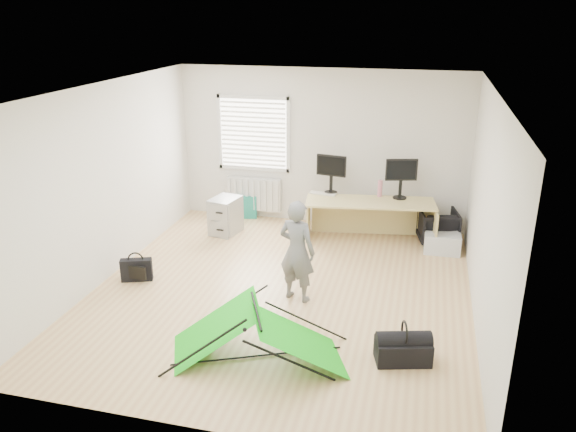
% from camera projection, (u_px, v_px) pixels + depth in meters
% --- Properties ---
extents(ground, '(5.50, 5.50, 0.00)m').
position_uv_depth(ground, '(281.00, 291.00, 7.62)').
color(ground, tan).
rests_on(ground, ground).
extents(back_wall, '(5.00, 0.02, 2.70)m').
position_uv_depth(back_wall, '(321.00, 148.00, 9.65)').
color(back_wall, silver).
rests_on(back_wall, ground).
extents(window, '(1.20, 0.06, 1.20)m').
position_uv_depth(window, '(253.00, 134.00, 9.82)').
color(window, silver).
rests_on(window, back_wall).
extents(radiator, '(1.00, 0.12, 0.60)m').
position_uv_depth(radiator, '(254.00, 194.00, 10.16)').
color(radiator, silver).
rests_on(radiator, back_wall).
extents(desk, '(2.13, 0.94, 0.70)m').
position_uv_depth(desk, '(369.00, 222.00, 9.12)').
color(desk, tan).
rests_on(desk, ground).
extents(filing_cabinet, '(0.50, 0.60, 0.62)m').
position_uv_depth(filing_cabinet, '(226.00, 216.00, 9.50)').
color(filing_cabinet, '#9EA0A3').
rests_on(filing_cabinet, ground).
extents(monitor_left, '(0.51, 0.19, 0.48)m').
position_uv_depth(monitor_left, '(331.00, 179.00, 9.32)').
color(monitor_left, black).
rests_on(monitor_left, desk).
extents(monitor_right, '(0.52, 0.24, 0.49)m').
position_uv_depth(monitor_right, '(401.00, 184.00, 9.06)').
color(monitor_right, black).
rests_on(monitor_right, desk).
extents(keyboard, '(0.45, 0.19, 0.02)m').
position_uv_depth(keyboard, '(323.00, 194.00, 9.34)').
color(keyboard, beige).
rests_on(keyboard, desk).
extents(thermos, '(0.09, 0.09, 0.28)m').
position_uv_depth(thermos, '(380.00, 188.00, 9.19)').
color(thermos, '#CA7186').
rests_on(thermos, desk).
extents(office_chair, '(0.71, 0.73, 0.56)m').
position_uv_depth(office_chair, '(438.00, 227.00, 9.11)').
color(office_chair, black).
rests_on(office_chair, ground).
extents(person, '(0.57, 0.45, 1.37)m').
position_uv_depth(person, '(297.00, 251.00, 7.20)').
color(person, slate).
rests_on(person, ground).
extents(kite, '(2.06, 1.53, 0.59)m').
position_uv_depth(kite, '(257.00, 334.00, 6.09)').
color(kite, '#13CB14').
rests_on(kite, ground).
extents(storage_crate, '(0.56, 0.40, 0.31)m').
position_uv_depth(storage_crate, '(442.00, 243.00, 8.80)').
color(storage_crate, silver).
rests_on(storage_crate, ground).
extents(tote_bag, '(0.38, 0.24, 0.42)m').
position_uv_depth(tote_bag, '(247.00, 207.00, 10.23)').
color(tote_bag, '#1E8975').
rests_on(tote_bag, ground).
extents(laptop_bag, '(0.45, 0.27, 0.32)m').
position_uv_depth(laptop_bag, '(137.00, 270.00, 7.88)').
color(laptop_bag, black).
rests_on(laptop_bag, ground).
extents(white_box, '(0.15, 0.15, 0.11)m').
position_uv_depth(white_box, '(207.00, 342.00, 6.37)').
color(white_box, silver).
rests_on(white_box, ground).
extents(duffel_bag, '(0.65, 0.45, 0.26)m').
position_uv_depth(duffel_bag, '(403.00, 351.00, 6.07)').
color(duffel_bag, black).
rests_on(duffel_bag, ground).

